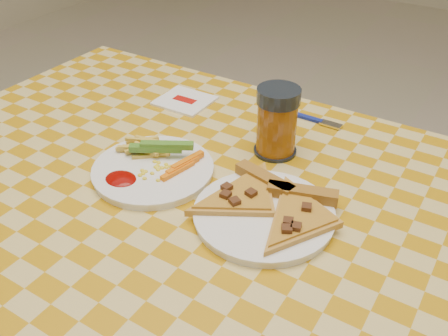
{
  "coord_description": "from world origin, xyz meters",
  "views": [
    {
      "loc": [
        0.37,
        -0.53,
        1.27
      ],
      "look_at": [
        -0.01,
        0.08,
        0.78
      ],
      "focal_mm": 40.0,
      "sensor_mm": 36.0,
      "label": 1
    }
  ],
  "objects": [
    {
      "name": "napkin",
      "position": [
        -0.24,
        0.28,
        0.76
      ],
      "size": [
        0.12,
        0.11,
        0.01
      ],
      "rotation": [
        0.0,
        0.0,
        0.01
      ],
      "color": "white",
      "rests_on": "table"
    },
    {
      "name": "fork",
      "position": [
        0.03,
        0.35,
        0.76
      ],
      "size": [
        0.14,
        0.02,
        0.01
      ],
      "rotation": [
        0.0,
        0.0,
        -0.02
      ],
      "color": "navy",
      "rests_on": "table"
    },
    {
      "name": "table",
      "position": [
        0.0,
        0.0,
        0.68
      ],
      "size": [
        1.28,
        0.88,
        0.76
      ],
      "color": "white",
      "rests_on": "ground"
    },
    {
      "name": "drink_glass",
      "position": [
        0.03,
        0.2,
        0.82
      ],
      "size": [
        0.08,
        0.08,
        0.13
      ],
      "color": "black",
      "rests_on": "table"
    },
    {
      "name": "plate_left",
      "position": [
        -0.12,
        0.02,
        0.76
      ],
      "size": [
        0.28,
        0.28,
        0.01
      ],
      "primitive_type": "cylinder",
      "rotation": [
        0.0,
        0.0,
        0.4
      ],
      "color": "white",
      "rests_on": "table"
    },
    {
      "name": "pizza_slices",
      "position": [
        0.11,
        0.04,
        0.78
      ],
      "size": [
        0.29,
        0.25,
        0.02
      ],
      "color": "gold",
      "rests_on": "plate_right"
    },
    {
      "name": "plate_right",
      "position": [
        0.1,
        0.02,
        0.76
      ],
      "size": [
        0.25,
        0.25,
        0.01
      ],
      "primitive_type": "cylinder",
      "rotation": [
        0.0,
        0.0,
        0.12
      ],
      "color": "white",
      "rests_on": "table"
    },
    {
      "name": "fries_veggies",
      "position": [
        -0.13,
        0.04,
        0.78
      ],
      "size": [
        0.17,
        0.16,
        0.04
      ],
      "color": "#EECF4B",
      "rests_on": "plate_left"
    }
  ]
}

